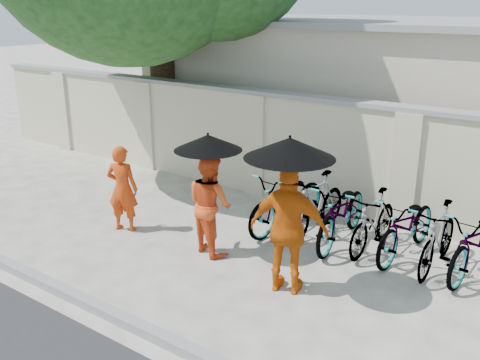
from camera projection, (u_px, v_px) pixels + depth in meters
The scene contains 16 objects.
ground at pixel (195, 264), 7.92m from camera, with size 80.00×80.00×0.00m, color beige.
kerb at pixel (106, 311), 6.59m from camera, with size 40.00×0.16×0.12m, color gray.
compound_wall at pixel (352, 161), 9.52m from camera, with size 20.00×0.30×2.00m, color beige.
building_behind at pixel (469, 102), 11.71m from camera, with size 14.00×6.00×3.20m, color beige.
monk_left at pixel (123, 189), 8.89m from camera, with size 0.54×0.35×1.47m, color #CA3B0E.
monk_center at pixel (210, 204), 8.09m from camera, with size 0.76×0.59×1.57m, color #E74F1D.
parasol_center at pixel (208, 142), 7.69m from camera, with size 1.00×1.00×0.99m.
monk_right at pixel (289, 229), 6.92m from camera, with size 1.04×0.43×1.78m, color #CF5C0C.
parasol_right at pixel (290, 148), 6.49m from camera, with size 1.14×1.14×1.12m.
bike_0 at pixel (288, 200), 9.01m from camera, with size 0.68×1.94×1.02m, color gray.
bike_1 at pixel (316, 205), 8.78m from camera, with size 0.49×1.72×1.04m, color gray.
bike_2 at pixel (343, 213), 8.47m from camera, with size 0.68×1.95×1.03m, color gray.
bike_3 at pixel (373, 222), 8.23m from camera, with size 0.45×1.58×0.95m, color gray.
bike_4 at pixel (407, 226), 8.03m from camera, with size 0.64×1.85×0.97m, color gray.
bike_5 at pixel (438, 238), 7.62m from camera, with size 0.46×1.63×0.98m, color gray.
bike_6 at pixel (478, 242), 7.48m from camera, with size 0.65×1.86×0.98m, color gray.
Camera 1 is at (4.69, -5.40, 3.68)m, focal length 40.00 mm.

